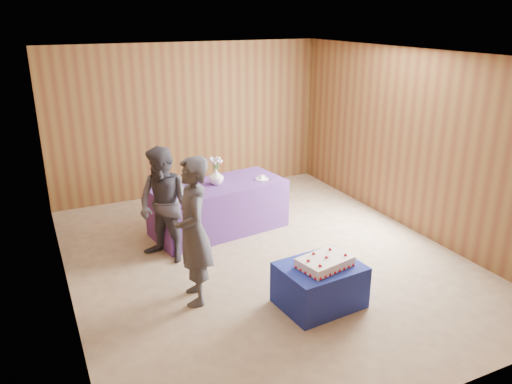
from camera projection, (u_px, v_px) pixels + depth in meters
ground at (263, 257)px, 6.85m from camera, size 6.00×6.00×0.00m
room_shell at (264, 129)px, 6.23m from camera, size 5.04×6.04×2.72m
cake_table at (320, 285)px, 5.67m from camera, size 0.96×0.78×0.50m
serving_table at (219, 207)px, 7.59m from camera, size 2.11×1.17×0.75m
sheet_cake at (325, 262)px, 5.55m from camera, size 0.68×0.53×0.14m
vase at (216, 177)px, 7.42m from camera, size 0.30×0.30×0.23m
flower_spray at (216, 161)px, 7.34m from camera, size 0.21×0.21×0.16m
platter at (177, 191)px, 7.13m from camera, size 0.47×0.47×0.02m
plate at (262, 179)px, 7.67m from camera, size 0.21×0.21×0.01m
cake_slice at (262, 177)px, 7.66m from camera, size 0.08×0.07×0.08m
knife at (267, 181)px, 7.58m from camera, size 0.23×0.16×0.00m
guest_left at (193, 232)px, 5.57m from camera, size 0.53×0.70×1.73m
guest_right at (164, 206)px, 6.54m from camera, size 0.91×0.96×1.56m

